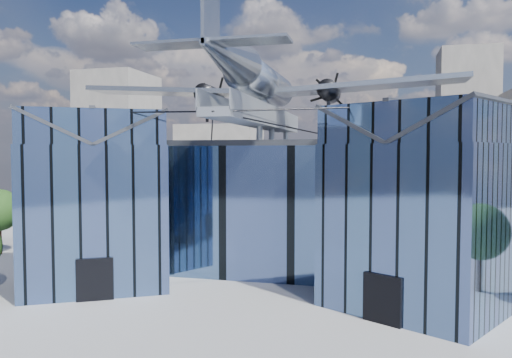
# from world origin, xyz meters

# --- Properties ---
(ground_plane) EXTENTS (120.00, 120.00, 0.00)m
(ground_plane) POSITION_xyz_m (0.00, 0.00, 0.00)
(ground_plane) COLOR gray
(museum) EXTENTS (32.88, 24.50, 17.60)m
(museum) POSITION_xyz_m (0.00, 5.82, 5.54)
(museum) COLOR #465F8F
(museum) RESTS_ON ground
(bg_towers) EXTENTS (77.00, 24.50, 26.00)m
(bg_towers) POSITION_xyz_m (1.45, 50.49, 10.01)
(bg_towers) COLOR slate
(bg_towers) RESTS_ON ground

